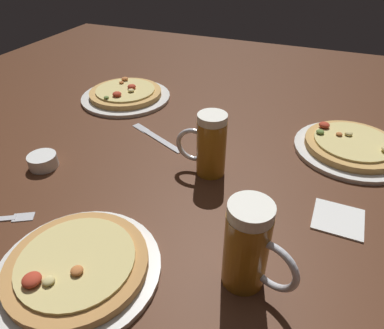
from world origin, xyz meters
The scene contains 9 objects.
ground_plane centered at (0.00, 0.00, -0.01)m, with size 2.40×2.40×0.03m, color #4C2816.
pizza_plate_near centered at (-0.07, -0.37, 0.02)m, with size 0.30×0.30×0.05m.
pizza_plate_far centered at (-0.39, 0.32, 0.02)m, with size 0.31×0.31×0.05m.
pizza_plate_side centered at (0.37, 0.25, 0.02)m, with size 0.31×0.31×0.05m.
beer_mug_dark centered at (0.21, -0.27, 0.09)m, with size 0.13×0.08×0.17m.
beer_mug_amber centered at (0.04, 0.01, 0.08)m, with size 0.13×0.07×0.16m.
ramekin_sauce centered at (-0.36, -0.13, 0.02)m, with size 0.07×0.07×0.03m, color white.
napkin_folded centered at (0.36, -0.05, 0.00)m, with size 0.10×0.10×0.01m, color white.
knife_right centered at (-0.16, 0.11, 0.00)m, with size 0.20×0.11×0.01m.
Camera 1 is at (0.27, -0.66, 0.52)m, focal length 32.31 mm.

